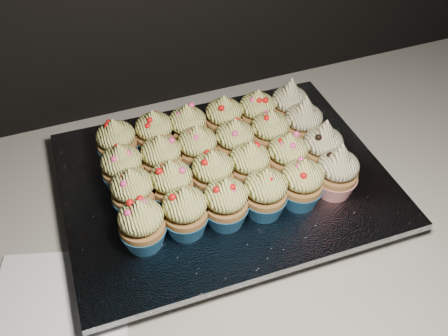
# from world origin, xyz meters

# --- Properties ---
(cabinet) EXTENTS (2.40, 0.60, 0.86)m
(cabinet) POSITION_xyz_m (0.00, 1.70, 0.43)
(cabinet) COLOR black
(cabinet) RESTS_ON ground
(worktop) EXTENTS (2.44, 0.64, 0.04)m
(worktop) POSITION_xyz_m (0.00, 1.70, 0.88)
(worktop) COLOR beige
(worktop) RESTS_ON cabinet
(napkin) EXTENTS (0.22, 0.22, 0.00)m
(napkin) POSITION_xyz_m (-0.46, 1.61, 0.90)
(napkin) COLOR white
(napkin) RESTS_ON worktop
(baking_tray) EXTENTS (0.46, 0.36, 0.02)m
(baking_tray) POSITION_xyz_m (-0.19, 1.73, 0.91)
(baking_tray) COLOR black
(baking_tray) RESTS_ON worktop
(foil_lining) EXTENTS (0.50, 0.40, 0.01)m
(foil_lining) POSITION_xyz_m (-0.19, 1.73, 0.93)
(foil_lining) COLOR silver
(foil_lining) RESTS_ON baking_tray
(cupcake_0) EXTENTS (0.06, 0.06, 0.08)m
(cupcake_0) POSITION_xyz_m (-0.33, 1.65, 0.97)
(cupcake_0) COLOR #1B5482
(cupcake_0) RESTS_ON foil_lining
(cupcake_1) EXTENTS (0.06, 0.06, 0.08)m
(cupcake_1) POSITION_xyz_m (-0.27, 1.65, 0.97)
(cupcake_1) COLOR #1B5482
(cupcake_1) RESTS_ON foil_lining
(cupcake_2) EXTENTS (0.06, 0.06, 0.08)m
(cupcake_2) POSITION_xyz_m (-0.22, 1.64, 0.97)
(cupcake_2) COLOR #1B5482
(cupcake_2) RESTS_ON foil_lining
(cupcake_3) EXTENTS (0.06, 0.06, 0.08)m
(cupcake_3) POSITION_xyz_m (-0.16, 1.64, 0.97)
(cupcake_3) COLOR #1B5482
(cupcake_3) RESTS_ON foil_lining
(cupcake_4) EXTENTS (0.06, 0.06, 0.08)m
(cupcake_4) POSITION_xyz_m (-0.10, 1.64, 0.97)
(cupcake_4) COLOR #1B5482
(cupcake_4) RESTS_ON foil_lining
(cupcake_5) EXTENTS (0.06, 0.06, 0.10)m
(cupcake_5) POSITION_xyz_m (-0.05, 1.64, 0.97)
(cupcake_5) COLOR red
(cupcake_5) RESTS_ON foil_lining
(cupcake_6) EXTENTS (0.06, 0.06, 0.08)m
(cupcake_6) POSITION_xyz_m (-0.33, 1.71, 0.97)
(cupcake_6) COLOR #1B5482
(cupcake_6) RESTS_ON foil_lining
(cupcake_7) EXTENTS (0.06, 0.06, 0.08)m
(cupcake_7) POSITION_xyz_m (-0.28, 1.70, 0.97)
(cupcake_7) COLOR #1B5482
(cupcake_7) RESTS_ON foil_lining
(cupcake_8) EXTENTS (0.06, 0.06, 0.08)m
(cupcake_8) POSITION_xyz_m (-0.21, 1.70, 0.97)
(cupcake_8) COLOR #1B5482
(cupcake_8) RESTS_ON foil_lining
(cupcake_9) EXTENTS (0.06, 0.06, 0.08)m
(cupcake_9) POSITION_xyz_m (-0.16, 1.70, 0.97)
(cupcake_9) COLOR #1B5482
(cupcake_9) RESTS_ON foil_lining
(cupcake_10) EXTENTS (0.06, 0.06, 0.08)m
(cupcake_10) POSITION_xyz_m (-0.10, 1.70, 0.97)
(cupcake_10) COLOR #1B5482
(cupcake_10) RESTS_ON foil_lining
(cupcake_11) EXTENTS (0.06, 0.06, 0.10)m
(cupcake_11) POSITION_xyz_m (-0.04, 1.69, 0.97)
(cupcake_11) COLOR red
(cupcake_11) RESTS_ON foil_lining
(cupcake_12) EXTENTS (0.06, 0.06, 0.08)m
(cupcake_12) POSITION_xyz_m (-0.33, 1.76, 0.97)
(cupcake_12) COLOR #1B5482
(cupcake_12) RESTS_ON foil_lining
(cupcake_13) EXTENTS (0.06, 0.06, 0.08)m
(cupcake_13) POSITION_xyz_m (-0.27, 1.76, 0.97)
(cupcake_13) COLOR #1B5482
(cupcake_13) RESTS_ON foil_lining
(cupcake_14) EXTENTS (0.06, 0.06, 0.08)m
(cupcake_14) POSITION_xyz_m (-0.22, 1.76, 0.97)
(cupcake_14) COLOR #1B5482
(cupcake_14) RESTS_ON foil_lining
(cupcake_15) EXTENTS (0.06, 0.06, 0.08)m
(cupcake_15) POSITION_xyz_m (-0.16, 1.76, 0.97)
(cupcake_15) COLOR #1B5482
(cupcake_15) RESTS_ON foil_lining
(cupcake_16) EXTENTS (0.06, 0.06, 0.08)m
(cupcake_16) POSITION_xyz_m (-0.10, 1.76, 0.97)
(cupcake_16) COLOR #1B5482
(cupcake_16) RESTS_ON foil_lining
(cupcake_17) EXTENTS (0.06, 0.06, 0.10)m
(cupcake_17) POSITION_xyz_m (-0.04, 1.76, 0.97)
(cupcake_17) COLOR red
(cupcake_17) RESTS_ON foil_lining
(cupcake_18) EXTENTS (0.06, 0.06, 0.08)m
(cupcake_18) POSITION_xyz_m (-0.33, 1.82, 0.97)
(cupcake_18) COLOR #1B5482
(cupcake_18) RESTS_ON foil_lining
(cupcake_19) EXTENTS (0.06, 0.06, 0.08)m
(cupcake_19) POSITION_xyz_m (-0.27, 1.82, 0.97)
(cupcake_19) COLOR #1B5482
(cupcake_19) RESTS_ON foil_lining
(cupcake_20) EXTENTS (0.06, 0.06, 0.08)m
(cupcake_20) POSITION_xyz_m (-0.21, 1.82, 0.97)
(cupcake_20) COLOR #1B5482
(cupcake_20) RESTS_ON foil_lining
(cupcake_21) EXTENTS (0.06, 0.06, 0.08)m
(cupcake_21) POSITION_xyz_m (-0.15, 1.82, 0.97)
(cupcake_21) COLOR #1B5482
(cupcake_21) RESTS_ON foil_lining
(cupcake_22) EXTENTS (0.06, 0.06, 0.08)m
(cupcake_22) POSITION_xyz_m (-0.10, 1.81, 0.97)
(cupcake_22) COLOR #1B5482
(cupcake_22) RESTS_ON foil_lining
(cupcake_23) EXTENTS (0.06, 0.06, 0.10)m
(cupcake_23) POSITION_xyz_m (-0.04, 1.81, 0.97)
(cupcake_23) COLOR red
(cupcake_23) RESTS_ON foil_lining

